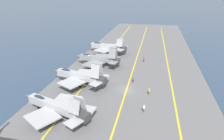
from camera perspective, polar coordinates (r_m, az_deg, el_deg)
ground_plane at (r=51.43m, az=4.15°, el=-6.09°), size 2000.00×2000.00×0.00m
carrier_deck at (r=51.34m, az=4.16°, el=-5.89°), size 206.77×41.81×0.40m
deck_stripe_foul_line at (r=51.17m, az=17.09°, el=-6.75°), size 186.05×4.76×0.01m
deck_stripe_centerline at (r=51.24m, az=4.16°, el=-5.69°), size 186.09×0.36×0.01m
deck_stripe_edge_line at (r=53.82m, az=-8.07°, el=-4.43°), size 186.09×0.68×0.01m
parked_jet_nearest at (r=41.77m, az=-15.98°, el=-9.93°), size 12.55×17.07×5.81m
parked_jet_second at (r=53.40m, az=-9.46°, el=-1.60°), size 12.72×16.54×6.85m
parked_jet_third at (r=66.05m, az=-4.07°, el=3.30°), size 14.47×15.85×6.67m
parked_jet_fourth at (r=79.69m, az=-1.50°, el=6.72°), size 13.27×17.05×6.44m
crew_yellow_vest at (r=49.46m, az=10.51°, el=-5.91°), size 0.46×0.42×1.70m
crew_white_vest at (r=42.63m, az=9.08°, el=-10.72°), size 0.43×0.46×1.73m
crew_red_vest at (r=71.15m, az=9.09°, el=3.07°), size 0.29×0.40×1.75m
crew_green_vest at (r=55.00m, az=6.08°, el=-2.64°), size 0.44×0.46×1.70m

